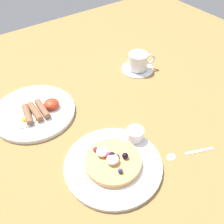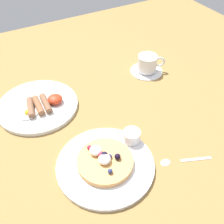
{
  "view_description": "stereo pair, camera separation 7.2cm",
  "coord_description": "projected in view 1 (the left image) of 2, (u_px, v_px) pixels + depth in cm",
  "views": [
    {
      "loc": [
        -32.28,
        -48.68,
        59.91
      ],
      "look_at": [
        2.64,
        -0.32,
        4.0
      ],
      "focal_mm": 43.44,
      "sensor_mm": 36.0,
      "label": 1
    },
    {
      "loc": [
        -26.18,
        -52.55,
        59.91
      ],
      "look_at": [
        2.64,
        -0.32,
        4.0
      ],
      "focal_mm": 43.44,
      "sensor_mm": 36.0,
      "label": 2
    }
  ],
  "objects": [
    {
      "name": "ground_plane",
      "position": [
        105.0,
        128.0,
        0.85
      ],
      "size": [
        183.35,
        152.57,
        3.0
      ],
      "primitive_type": "cube",
      "color": "olive"
    },
    {
      "name": "pancake_plate",
      "position": [
        113.0,
        165.0,
        0.72
      ],
      "size": [
        26.0,
        26.0,
        1.13
      ],
      "primitive_type": "cylinder",
      "color": "white",
      "rests_on": "ground_plane"
    },
    {
      "name": "pancake_with_berries",
      "position": [
        112.0,
        161.0,
        0.71
      ],
      "size": [
        14.95,
        14.95,
        3.59
      ],
      "color": "tan",
      "rests_on": "pancake_plate"
    },
    {
      "name": "syrup_ramekin",
      "position": [
        135.0,
        134.0,
        0.77
      ],
      "size": [
        5.0,
        5.0,
        3.3
      ],
      "color": "white",
      "rests_on": "pancake_plate"
    },
    {
      "name": "breakfast_plate",
      "position": [
        34.0,
        112.0,
        0.87
      ],
      "size": [
        26.17,
        26.17,
        1.33
      ],
      "primitive_type": "cylinder",
      "color": "white",
      "rests_on": "ground_plane"
    },
    {
      "name": "fried_breakfast",
      "position": [
        39.0,
        110.0,
        0.85
      ],
      "size": [
        15.2,
        8.96,
        2.86
      ],
      "color": "brown",
      "rests_on": "breakfast_plate"
    },
    {
      "name": "coffee_saucer",
      "position": [
        137.0,
        69.0,
        1.05
      ],
      "size": [
        12.28,
        12.28,
        0.77
      ],
      "primitive_type": "cylinder",
      "color": "white",
      "rests_on": "ground_plane"
    },
    {
      "name": "coffee_cup",
      "position": [
        139.0,
        61.0,
        1.03
      ],
      "size": [
        9.91,
        7.24,
        6.09
      ],
      "color": "white",
      "rests_on": "coffee_saucer"
    },
    {
      "name": "teaspoon",
      "position": [
        181.0,
        154.0,
        0.75
      ],
      "size": [
        13.5,
        6.21,
        0.6
      ],
      "color": "silver",
      "rests_on": "ground_plane"
    }
  ]
}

